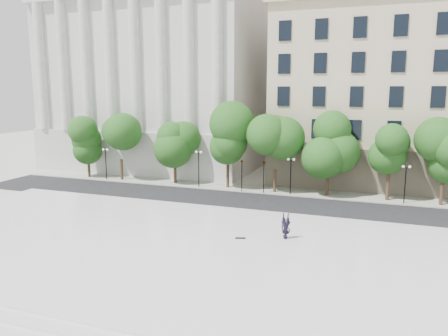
{
  "coord_description": "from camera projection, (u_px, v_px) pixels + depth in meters",
  "views": [
    {
      "loc": [
        14.66,
        -23.83,
        11.41
      ],
      "look_at": [
        2.51,
        10.0,
        4.96
      ],
      "focal_mm": 35.0,
      "sensor_mm": 36.0,
      "label": 1
    }
  ],
  "objects": [
    {
      "name": "ground",
      "position": [
        138.0,
        264.0,
        28.97
      ],
      "size": [
        160.0,
        160.0,
        0.0
      ],
      "primitive_type": "plane",
      "color": "beige",
      "rests_on": "ground"
    },
    {
      "name": "plaza",
      "position": [
        159.0,
        246.0,
        31.71
      ],
      "size": [
        44.0,
        22.0,
        0.45
      ],
      "primitive_type": "cube",
      "color": "silver",
      "rests_on": "ground"
    },
    {
      "name": "street",
      "position": [
        227.0,
        200.0,
        45.64
      ],
      "size": [
        60.0,
        8.0,
        0.02
      ],
      "primitive_type": "cube",
      "color": "black",
      "rests_on": "ground"
    },
    {
      "name": "far_sidewalk",
      "position": [
        244.0,
        188.0,
        51.19
      ],
      "size": [
        60.0,
        4.0,
        0.12
      ],
      "primitive_type": "cube",
      "color": "#A8A69B",
      "rests_on": "ground"
    },
    {
      "name": "building_west",
      "position": [
        168.0,
        80.0,
        68.09
      ],
      "size": [
        31.5,
        27.65,
        25.6
      ],
      "color": "silver",
      "rests_on": "ground"
    },
    {
      "name": "building_east",
      "position": [
        427.0,
        92.0,
        56.39
      ],
      "size": [
        36.0,
        26.15,
        23.0
      ],
      "color": "beige",
      "rests_on": "ground"
    },
    {
      "name": "traffic_light_west",
      "position": [
        242.0,
        161.0,
        48.92
      ],
      "size": [
        0.92,
        1.54,
        4.12
      ],
      "color": "black",
      "rests_on": "ground"
    },
    {
      "name": "traffic_light_east",
      "position": [
        264.0,
        160.0,
        48.04
      ],
      "size": [
        1.03,
        1.88,
        4.25
      ],
      "color": "black",
      "rests_on": "ground"
    },
    {
      "name": "person_lying",
      "position": [
        286.0,
        235.0,
        32.57
      ],
      "size": [
        0.81,
        1.99,
        0.53
      ],
      "primitive_type": "imported",
      "rotation": [
        -1.54,
        0.0,
        0.06
      ],
      "color": "black",
      "rests_on": "plaza"
    },
    {
      "name": "skateboard",
      "position": [
        240.0,
        238.0,
        32.62
      ],
      "size": [
        0.8,
        0.42,
        0.08
      ],
      "primitive_type": "cube",
      "rotation": [
        0.0,
        0.0,
        0.31
      ],
      "color": "black",
      "rests_on": "plaza"
    },
    {
      "name": "plaza_steps",
      "position": [
        40.0,
        331.0,
        20.7
      ],
      "size": [
        44.0,
        3.0,
        0.3
      ],
      "color": "silver",
      "rests_on": "ground"
    },
    {
      "name": "street_trees",
      "position": [
        228.0,
        144.0,
        50.32
      ],
      "size": [
        45.99,
        4.9,
        8.27
      ],
      "color": "#382619",
      "rests_on": "ground"
    },
    {
      "name": "lamp_posts",
      "position": [
        240.0,
        166.0,
        49.45
      ],
      "size": [
        36.22,
        0.28,
        4.41
      ],
      "color": "black",
      "rests_on": "ground"
    }
  ]
}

